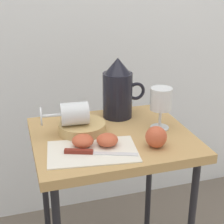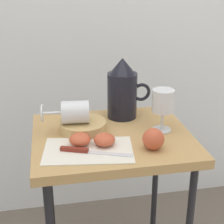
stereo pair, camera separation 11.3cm
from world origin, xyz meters
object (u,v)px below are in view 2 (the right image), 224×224
at_px(wine_glass_upright, 163,103).
at_px(apple_half_left, 80,139).
at_px(basket_tray, 83,126).
at_px(table, 112,155).
at_px(apple_half_right, 104,140).
at_px(wine_glass_tipped_near, 74,112).
at_px(apple_whole, 153,139).
at_px(pitcher, 122,94).
at_px(knife, 85,151).

distance_m(wine_glass_upright, apple_half_left, 0.30).
bearing_deg(basket_tray, apple_half_left, -101.08).
xyz_separation_m(table, apple_half_right, (-0.04, -0.08, 0.10)).
distance_m(wine_glass_tipped_near, apple_half_right, 0.15).
xyz_separation_m(table, wine_glass_upright, (0.17, -0.00, 0.18)).
relative_size(wine_glass_upright, apple_half_left, 2.18).
bearing_deg(wine_glass_tipped_near, apple_whole, -35.69).
height_order(basket_tray, apple_half_right, apple_half_right).
bearing_deg(table, apple_whole, -49.45).
bearing_deg(apple_half_right, wine_glass_upright, 19.80).
bearing_deg(apple_half_right, basket_tray, 113.48).
height_order(pitcher, apple_whole, pitcher).
bearing_deg(pitcher, table, -114.47).
relative_size(wine_glass_tipped_near, knife, 0.76).
bearing_deg(knife, table, 48.15).
height_order(table, basket_tray, basket_tray).
bearing_deg(basket_tray, knife, -93.87).
bearing_deg(table, wine_glass_tipped_near, 161.84).
xyz_separation_m(basket_tray, apple_whole, (0.19, -0.17, 0.02)).
relative_size(table, wine_glass_upright, 4.72).
distance_m(table, basket_tray, 0.14).
bearing_deg(apple_whole, basket_tray, 139.64).
relative_size(basket_tray, apple_half_right, 2.36).
relative_size(table, knife, 3.27).
relative_size(wine_glass_tipped_near, apple_whole, 2.38).
height_order(pitcher, wine_glass_upright, pitcher).
bearing_deg(wine_glass_tipped_near, pitcher, 29.35).
xyz_separation_m(table, apple_half_left, (-0.11, -0.06, 0.10)).
relative_size(apple_half_left, apple_whole, 1.00).
bearing_deg(table, apple_half_left, -150.99).
bearing_deg(wine_glass_tipped_near, apple_half_left, -85.40).
bearing_deg(apple_half_left, knife, -78.91).
bearing_deg(apple_half_left, pitcher, 49.25).
bearing_deg(basket_tray, wine_glass_upright, -10.00).
bearing_deg(apple_half_right, apple_whole, -17.31).
height_order(table, wine_glass_upright, wine_glass_upright).
distance_m(basket_tray, apple_whole, 0.26).
xyz_separation_m(basket_tray, apple_half_right, (0.05, -0.12, 0.00)).
relative_size(wine_glass_upright, knife, 0.69).
height_order(basket_tray, apple_whole, apple_whole).
bearing_deg(wine_glass_tipped_near, apple_half_right, -54.97).
relative_size(pitcher, apple_half_left, 3.32).
bearing_deg(pitcher, wine_glass_upright, -54.05).
distance_m(wine_glass_tipped_near, knife, 0.17).
bearing_deg(apple_whole, knife, 177.77).
bearing_deg(apple_half_left, apple_half_right, -11.67).
relative_size(table, apple_whole, 10.27).
xyz_separation_m(wine_glass_tipped_near, apple_half_left, (0.01, -0.10, -0.05)).
height_order(apple_half_left, knife, apple_half_left).
bearing_deg(table, pitcher, 65.53).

